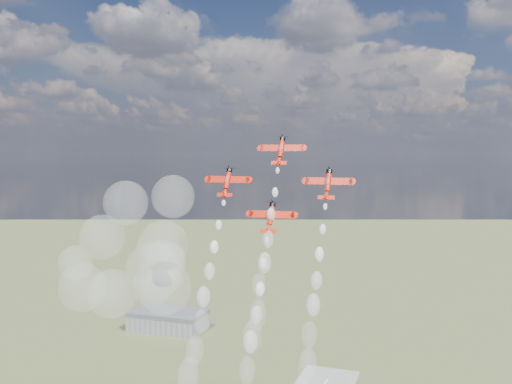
{
  "coord_description": "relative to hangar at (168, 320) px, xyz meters",
  "views": [
    {
      "loc": [
        56.39,
        -143.66,
        119.58
      ],
      "look_at": [
        5.68,
        1.94,
        108.97
      ],
      "focal_mm": 38.0,
      "sensor_mm": 36.0,
      "label": 1
    }
  ],
  "objects": [
    {
      "name": "plane_right",
      "position": [
        146.49,
        -178.18,
        105.25
      ],
      "size": [
        12.94,
        6.66,
        8.51
      ],
      "rotation": [
        1.09,
        0.0,
        0.0
      ],
      "color": "red",
      "rests_on": "ground"
    },
    {
      "name": "smoke_trail_right",
      "position": [
        146.2,
        -198.92,
        65.59
      ],
      "size": [
        5.41,
        25.22,
        45.22
      ],
      "color": "white",
      "rests_on": "plane_right"
    },
    {
      "name": "drifted_smoke_cloud",
      "position": [
        74.04,
        -158.1,
        75.03
      ],
      "size": [
        53.5,
        37.73,
        51.36
      ],
      "color": "white",
      "rests_on": "ground"
    },
    {
      "name": "smoke_trail_lead",
      "position": [
        131.76,
        -193.9,
        75.19
      ],
      "size": [
        5.45,
        24.56,
        44.62
      ],
      "color": "white",
      "rests_on": "plane_lead"
    },
    {
      "name": "plane_slot",
      "position": [
        131.68,
        -183.0,
        96.07
      ],
      "size": [
        12.94,
        6.66,
        8.51
      ],
      "rotation": [
        1.09,
        0.0,
        0.0
      ],
      "color": "red",
      "rests_on": "ground"
    },
    {
      "name": "hangar",
      "position": [
        0.0,
        0.0,
        0.0
      ],
      "size": [
        50.0,
        28.0,
        13.0
      ],
      "color": "gray",
      "rests_on": "ground"
    },
    {
      "name": "plane_lead",
      "position": [
        131.68,
        -173.36,
        114.43
      ],
      "size": [
        12.94,
        6.66,
        8.51
      ],
      "rotation": [
        1.09,
        0.0,
        0.0
      ],
      "color": "red",
      "rests_on": "ground"
    },
    {
      "name": "smoke_trail_left",
      "position": [
        116.78,
        -199.24,
        65.86
      ],
      "size": [
        5.3,
        25.61,
        44.6
      ],
      "color": "white",
      "rests_on": "plane_left"
    },
    {
      "name": "plane_left",
      "position": [
        116.87,
        -178.18,
        105.25
      ],
      "size": [
        12.94,
        6.66,
        8.51
      ],
      "rotation": [
        1.09,
        0.0,
        0.0
      ],
      "color": "red",
      "rests_on": "ground"
    }
  ]
}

